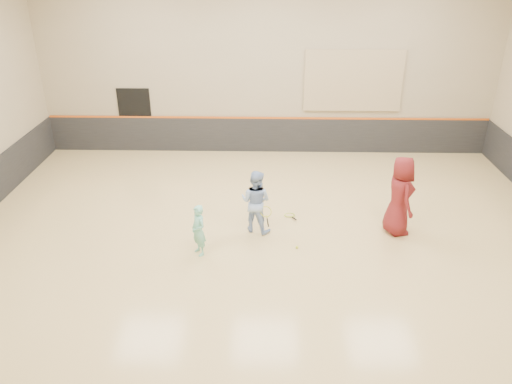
{
  "coord_description": "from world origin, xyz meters",
  "views": [
    {
      "loc": [
        -0.01,
        -10.31,
        6.42
      ],
      "look_at": [
        -0.25,
        0.4,
        1.15
      ],
      "focal_mm": 35.0,
      "sensor_mm": 36.0,
      "label": 1
    }
  ],
  "objects_px": {
    "spare_racket": "(290,214)",
    "instructor": "(256,201)",
    "girl": "(199,230)",
    "young_man": "(400,196)"
  },
  "relations": [
    {
      "from": "instructor",
      "to": "spare_racket",
      "type": "height_order",
      "value": "instructor"
    },
    {
      "from": "young_man",
      "to": "spare_racket",
      "type": "relative_size",
      "value": 3.19
    },
    {
      "from": "instructor",
      "to": "young_man",
      "type": "relative_size",
      "value": 0.81
    },
    {
      "from": "girl",
      "to": "instructor",
      "type": "height_order",
      "value": "instructor"
    },
    {
      "from": "young_man",
      "to": "spare_racket",
      "type": "distance_m",
      "value": 2.88
    },
    {
      "from": "girl",
      "to": "young_man",
      "type": "height_order",
      "value": "young_man"
    },
    {
      "from": "girl",
      "to": "young_man",
      "type": "relative_size",
      "value": 0.62
    },
    {
      "from": "spare_racket",
      "to": "instructor",
      "type": "bearing_deg",
      "value": -139.14
    },
    {
      "from": "girl",
      "to": "spare_racket",
      "type": "relative_size",
      "value": 1.97
    },
    {
      "from": "young_man",
      "to": "girl",
      "type": "bearing_deg",
      "value": 92.41
    }
  ]
}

